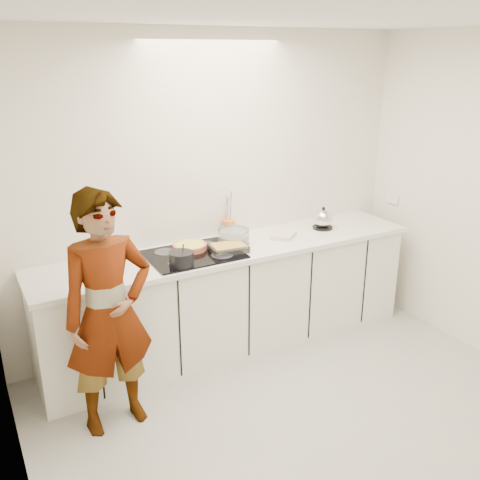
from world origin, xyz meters
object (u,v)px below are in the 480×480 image
baking_dish (229,248)px  kettle (323,219)px  cook (109,314)px  hob (194,254)px  utensil_crock (229,228)px  mixing_bowl (234,237)px  saucepan (181,259)px  tart_dish (190,246)px

baking_dish → kettle: bearing=7.5°
baking_dish → cook: bearing=-159.7°
hob → utensil_crock: size_ratio=5.15×
mixing_bowl → cook: 1.36m
mixing_bowl → utensil_crock: bearing=73.1°
utensil_crock → cook: size_ratio=0.08×
saucepan → baking_dish: saucepan is taller
hob → baking_dish: bearing=-18.2°
tart_dish → saucepan: bearing=-124.1°
saucepan → kettle: size_ratio=1.02×
saucepan → mixing_bowl: size_ratio=0.75×
hob → mixing_bowl: bearing=12.3°
tart_dish → saucepan: 0.34m
saucepan → baking_dish: 0.45m
mixing_bowl → kettle: kettle is taller
tart_dish → saucepan: saucepan is taller
hob → kettle: size_ratio=3.14×
hob → utensil_crock: utensil_crock is taller
tart_dish → mixing_bowl: (0.39, -0.02, 0.02)m
mixing_bowl → tart_dish: bearing=177.7°
saucepan → cook: 0.73m
hob → baking_dish: 0.28m
baking_dish → utensil_crock: (0.20, 0.37, 0.03)m
utensil_crock → cook: 1.50m
saucepan → cook: cook is taller
hob → cook: (-0.82, -0.49, -0.09)m
baking_dish → utensil_crock: utensil_crock is taller
hob → tart_dish: bearing=82.5°
kettle → hob: bearing=-177.9°
hob → saucepan: bearing=-135.0°
hob → cook: bearing=-149.2°
hob → tart_dish: size_ratio=2.25×
tart_dish → mixing_bowl: mixing_bowl is taller
kettle → cook: cook is taller
kettle → utensil_crock: size_ratio=1.64×
mixing_bowl → utensil_crock: utensil_crock is taller
mixing_bowl → cook: cook is taller
saucepan → cook: size_ratio=0.14×
baking_dish → saucepan: bearing=-168.7°
utensil_crock → cook: (-1.28, -0.77, -0.15)m
hob → baking_dish: size_ratio=2.38×
baking_dish → hob: bearing=161.8°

